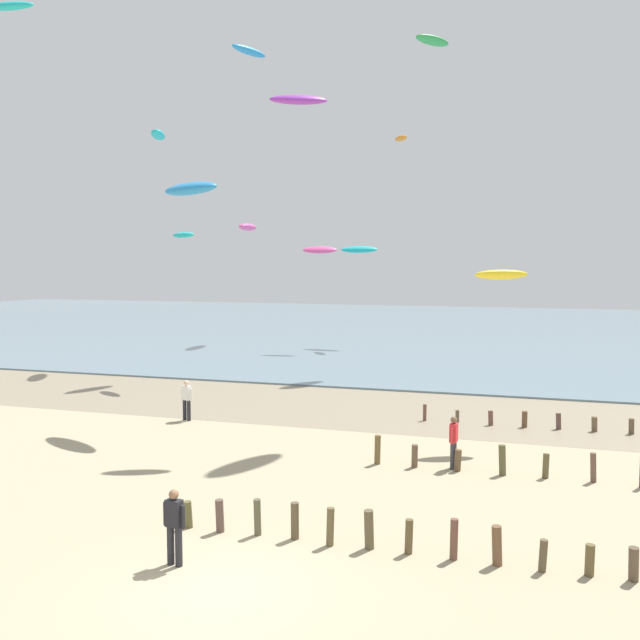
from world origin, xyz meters
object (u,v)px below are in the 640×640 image
(kite_aloft_0, at_px, (248,227))
(kite_aloft_9, at_px, (401,138))
(kite_aloft_3, at_px, (320,250))
(kite_aloft_11, at_px, (298,100))
(kite_aloft_10, at_px, (190,189))
(kite_aloft_1, at_px, (501,275))
(kite_aloft_4, at_px, (249,51))
(kite_aloft_2, at_px, (359,249))
(kite_aloft_5, at_px, (183,235))
(kite_aloft_13, at_px, (432,40))
(person_right_flank, at_px, (454,441))
(person_left_flank, at_px, (187,399))
(person_nearest_camera, at_px, (174,525))
(kite_aloft_12, at_px, (9,6))
(kite_aloft_7, at_px, (158,135))

(kite_aloft_0, bearing_deg, kite_aloft_9, -81.49)
(kite_aloft_3, xyz_separation_m, kite_aloft_11, (6.55, -23.99, 5.19))
(kite_aloft_9, xyz_separation_m, kite_aloft_10, (-3.16, -29.89, -6.90))
(kite_aloft_1, xyz_separation_m, kite_aloft_4, (-15.98, 14.26, 13.46))
(kite_aloft_2, bearing_deg, kite_aloft_5, -101.65)
(kite_aloft_9, bearing_deg, kite_aloft_4, 120.96)
(kite_aloft_4, height_order, kite_aloft_5, kite_aloft_4)
(kite_aloft_2, bearing_deg, kite_aloft_1, -62.25)
(kite_aloft_9, height_order, kite_aloft_13, kite_aloft_13)
(person_right_flank, bearing_deg, person_left_flank, 162.63)
(person_nearest_camera, relative_size, kite_aloft_12, 0.88)
(kite_aloft_7, bearing_deg, kite_aloft_2, -69.19)
(kite_aloft_0, relative_size, kite_aloft_5, 1.74)
(kite_aloft_9, bearing_deg, kite_aloft_10, 138.66)
(kite_aloft_5, distance_m, kite_aloft_11, 13.93)
(kite_aloft_1, bearing_deg, kite_aloft_3, 96.93)
(kite_aloft_1, xyz_separation_m, kite_aloft_5, (-17.22, 7.77, 1.95))
(kite_aloft_5, bearing_deg, kite_aloft_4, -69.76)
(person_left_flank, xyz_separation_m, kite_aloft_10, (0.29, 0.06, 8.77))
(person_left_flank, bearing_deg, kite_aloft_12, -138.45)
(kite_aloft_0, distance_m, kite_aloft_1, 33.89)
(kite_aloft_5, bearing_deg, kite_aloft_11, 168.62)
(person_right_flank, relative_size, kite_aloft_3, 0.67)
(kite_aloft_10, bearing_deg, kite_aloft_4, 128.10)
(person_left_flank, height_order, kite_aloft_13, kite_aloft_13)
(kite_aloft_1, xyz_separation_m, kite_aloft_3, (-14.07, 22.90, 1.39))
(kite_aloft_5, bearing_deg, kite_aloft_1, -173.25)
(kite_aloft_11, bearing_deg, kite_aloft_12, -3.03)
(kite_aloft_1, bearing_deg, kite_aloft_5, 131.06)
(kite_aloft_11, bearing_deg, kite_aloft_3, -97.65)
(person_nearest_camera, height_order, kite_aloft_7, kite_aloft_7)
(kite_aloft_0, distance_m, kite_aloft_10, 28.05)
(kite_aloft_10, height_order, kite_aloft_12, kite_aloft_12)
(kite_aloft_1, height_order, kite_aloft_9, kite_aloft_9)
(person_left_flank, height_order, kite_aloft_7, kite_aloft_7)
(kite_aloft_4, bearing_deg, person_right_flank, -121.51)
(kite_aloft_5, bearing_deg, person_right_flank, 174.47)
(kite_aloft_10, height_order, kite_aloft_11, kite_aloft_11)
(person_nearest_camera, distance_m, kite_aloft_2, 41.00)
(kite_aloft_11, bearing_deg, kite_aloft_9, -109.59)
(kite_aloft_11, height_order, kite_aloft_13, kite_aloft_13)
(person_right_flank, bearing_deg, kite_aloft_10, 161.94)
(kite_aloft_10, xyz_separation_m, kite_aloft_11, (4.94, -0.65, 3.10))
(person_left_flank, xyz_separation_m, kite_aloft_12, (-4.73, -4.20, 15.12))
(kite_aloft_1, bearing_deg, kite_aloft_4, 113.61)
(kite_aloft_3, relative_size, kite_aloft_5, 1.30)
(person_nearest_camera, distance_m, person_right_flank, 10.43)
(kite_aloft_3, distance_m, kite_aloft_5, 15.46)
(kite_aloft_3, xyz_separation_m, kite_aloft_7, (-8.38, -8.60, 7.34))
(kite_aloft_7, bearing_deg, kite_aloft_0, -35.20)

